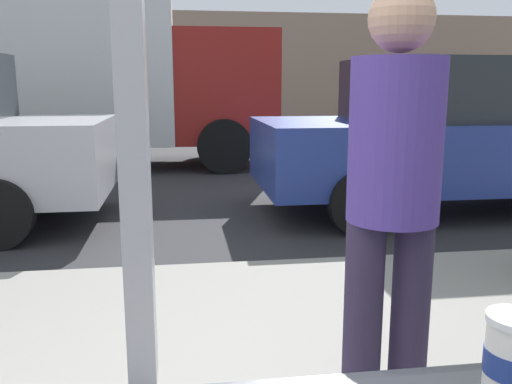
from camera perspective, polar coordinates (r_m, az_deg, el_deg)
ground_plane at (r=8.98m, az=-8.44°, el=1.85°), size 60.00×60.00×0.00m
sidewalk_strip at (r=2.83m, az=-9.04°, el=-18.16°), size 16.00×2.80×0.15m
building_facade_far at (r=20.70m, az=-8.46°, el=12.71°), size 28.00×1.20×4.01m
parked_car_blue at (r=6.68m, az=19.91°, el=5.68°), size 4.44×2.07×1.74m
box_truck at (r=10.13m, az=-20.43°, el=11.32°), size 7.29×2.44×2.87m
pedestrian at (r=1.94m, az=14.21°, el=-0.23°), size 0.32×0.32×1.63m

